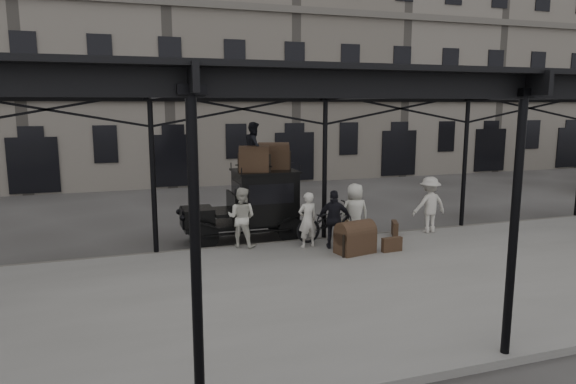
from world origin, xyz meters
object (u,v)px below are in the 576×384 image
object	(u,v)px
porter_left	(308,220)
taxi	(255,202)
steamer_trunk_roof_near	(254,161)
porter_official	(334,219)
steamer_trunk_platform	(355,240)
bicycle	(330,222)

from	to	relation	value
porter_left	taxi	bearing A→B (deg)	-66.45
steamer_trunk_roof_near	porter_official	bearing A→B (deg)	-29.47
taxi	steamer_trunk_platform	size ratio (longest dim) A/B	3.56
porter_official	bicycle	distance (m)	0.87
taxi	bicycle	size ratio (longest dim) A/B	1.68
porter_left	bicycle	xyz separation A→B (m)	(0.89, 0.46, -0.22)
bicycle	steamer_trunk_platform	size ratio (longest dim) A/B	2.12
taxi	steamer_trunk_platform	distance (m)	3.54
taxi	porter_official	world-z (taller)	taxi
taxi	porter_left	world-z (taller)	taxi
porter_left	steamer_trunk_platform	bearing A→B (deg)	129.81
steamer_trunk_platform	bicycle	bearing A→B (deg)	83.29
taxi	steamer_trunk_roof_near	world-z (taller)	steamer_trunk_roof_near
porter_left	steamer_trunk_platform	size ratio (longest dim) A/B	1.55
taxi	porter_official	xyz separation A→B (m)	(1.74, -2.15, -0.22)
porter_left	porter_official	xyz separation A→B (m)	(0.68, -0.34, 0.04)
porter_official	steamer_trunk_platform	world-z (taller)	porter_official
taxi	steamer_trunk_platform	bearing A→B (deg)	-53.12
porter_official	steamer_trunk_platform	bearing A→B (deg)	137.18
porter_left	bicycle	world-z (taller)	porter_left
steamer_trunk_roof_near	taxi	bearing A→B (deg)	88.73
porter_official	bicycle	size ratio (longest dim) A/B	0.76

